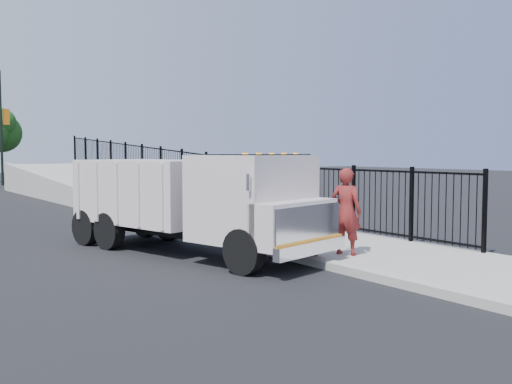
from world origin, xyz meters
TOP-DOWN VIEW (x-y plane):
  - ground at (0.00, 0.00)m, footprint 120.00×120.00m
  - sidewalk at (1.93, -2.00)m, footprint 3.55×12.00m
  - curb at (0.00, -2.00)m, footprint 0.30×12.00m
  - ramp at (2.12, 16.00)m, footprint 3.95×24.06m
  - iron_fence at (3.55, 12.00)m, footprint 0.10×28.00m
  - truck at (-1.34, 2.12)m, footprint 3.69×7.06m
  - worker at (0.93, -0.40)m, footprint 0.68×0.80m

SIDE VIEW (x-z plane):
  - ground at x=0.00m, z-range 0.00..0.00m
  - ramp at x=2.12m, z-range -1.60..1.60m
  - sidewalk at x=1.93m, z-range 0.00..0.12m
  - curb at x=0.00m, z-range 0.00..0.16m
  - iron_fence at x=3.55m, z-range 0.00..1.80m
  - worker at x=0.93m, z-range 0.12..1.99m
  - truck at x=-1.34m, z-range 0.14..2.46m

